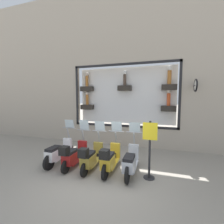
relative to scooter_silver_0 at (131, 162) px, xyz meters
The scene contains 8 objects.
ground_plane 1.13m from the scooter_silver_0, 116.31° to the left, with size 120.00×120.00×0.00m, color gray.
building_facade 5.05m from the scooter_silver_0, 16.49° to the left, with size 1.20×36.00×8.41m.
scooter_silver_0 is the anchor object (origin of this frame).
scooter_yellow_1 0.72m from the scooter_silver_0, 94.93° to the left, with size 1.80×0.60×1.66m.
scooter_olive_2 1.43m from the scooter_silver_0, 92.89° to the left, with size 1.79×0.61×1.64m.
scooter_red_3 2.15m from the scooter_silver_0, 91.92° to the left, with size 1.79×0.60×1.66m.
scooter_white_4 2.86m from the scooter_silver_0, 89.99° to the left, with size 1.81×0.61×1.64m.
shop_sign_post 0.84m from the scooter_silver_0, 95.55° to the right, with size 0.36×0.45×1.87m.
Camera 1 is at (-4.37, -1.76, 2.57)m, focal length 24.00 mm.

